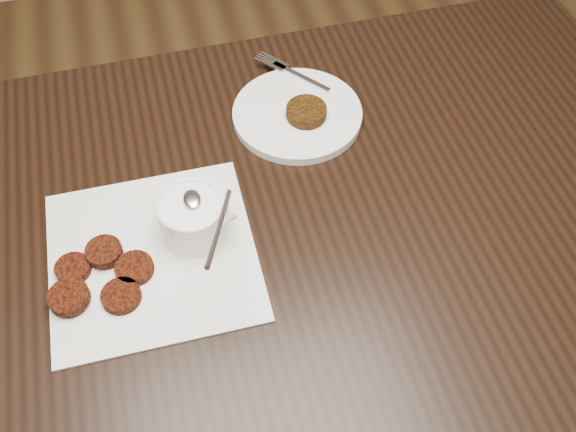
# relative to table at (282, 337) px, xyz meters

# --- Properties ---
(table) EXTENTS (1.38, 0.89, 0.75)m
(table) POSITION_rel_table_xyz_m (0.00, 0.00, 0.00)
(table) COLOR black
(table) RESTS_ON floor
(napkin) EXTENTS (0.30, 0.30, 0.00)m
(napkin) POSITION_rel_table_xyz_m (-0.19, -0.01, 0.38)
(napkin) COLOR white
(napkin) RESTS_ON table
(sauce_ramekin) EXTENTS (0.16, 0.16, 0.14)m
(sauce_ramekin) POSITION_rel_table_xyz_m (-0.13, 0.02, 0.45)
(sauce_ramekin) COLOR white
(sauce_ramekin) RESTS_ON napkin
(patty_cluster) EXTENTS (0.20, 0.20, 0.02)m
(patty_cluster) POSITION_rel_table_xyz_m (-0.26, -0.02, 0.39)
(patty_cluster) COLOR #5C1F0C
(patty_cluster) RESTS_ON napkin
(plate_with_patty) EXTENTS (0.31, 0.31, 0.03)m
(plate_with_patty) POSITION_rel_table_xyz_m (0.09, 0.22, 0.39)
(plate_with_patty) COLOR white
(plate_with_patty) RESTS_ON table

